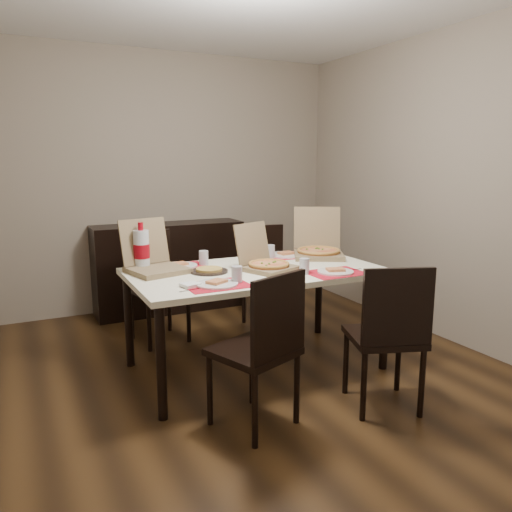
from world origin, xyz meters
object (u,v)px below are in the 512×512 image
at_px(pizza_box_center, 266,263).
at_px(dip_bowl, 249,263).
at_px(sideboard, 170,267).
at_px(dining_table, 256,278).
at_px(soda_bottle, 142,250).
at_px(chair_far_left, 155,281).
at_px(chair_far_right, 265,271).
at_px(chair_near_left, 263,344).
at_px(chair_near_right, 389,332).

xyz_separation_m(pizza_box_center, dip_bowl, (-0.04, 0.21, -0.04)).
bearing_deg(sideboard, dining_table, -85.01).
bearing_deg(soda_bottle, sideboard, 66.32).
distance_m(chair_far_left, soda_bottle, 0.75).
relative_size(chair_far_left, chair_far_right, 1.00).
bearing_deg(dip_bowl, sideboard, 96.30).
height_order(sideboard, chair_near_left, chair_near_left).
distance_m(sideboard, soda_bottle, 1.54).
relative_size(dining_table, pizza_box_center, 3.93).
bearing_deg(pizza_box_center, soda_bottle, 154.09).
xyz_separation_m(sideboard, dip_bowl, (0.17, -1.53, 0.32)).
height_order(dining_table, chair_far_right, chair_far_right).
xyz_separation_m(chair_far_right, soda_bottle, (-1.26, -0.50, 0.38)).
bearing_deg(dip_bowl, chair_near_right, -69.74).
xyz_separation_m(chair_far_left, dip_bowl, (0.52, -0.78, 0.25)).
bearing_deg(dining_table, chair_far_right, 58.69).
xyz_separation_m(sideboard, pizza_box_center, (0.21, -1.74, 0.35)).
bearing_deg(chair_near_right, dining_table, 114.56).
bearing_deg(chair_far_right, chair_far_left, 174.64).
bearing_deg(dining_table, chair_near_right, -65.44).
height_order(sideboard, pizza_box_center, pizza_box_center).
xyz_separation_m(chair_far_right, dip_bowl, (-0.50, -0.68, 0.25)).
distance_m(sideboard, chair_near_left, 2.50).
bearing_deg(dining_table, chair_far_left, 117.93).
distance_m(chair_far_right, soda_bottle, 1.41).
bearing_deg(chair_far_right, dip_bowl, -126.05).
height_order(dining_table, chair_near_right, chair_near_right).
relative_size(chair_far_right, pizza_box_center, 2.03).
xyz_separation_m(dip_bowl, soda_bottle, (-0.76, 0.18, 0.13)).
bearing_deg(soda_bottle, chair_near_right, -47.74).
bearing_deg(chair_near_left, dip_bowl, 68.97).
bearing_deg(chair_far_left, chair_near_right, -63.73).
bearing_deg(dip_bowl, chair_far_right, 53.95).
distance_m(dining_table, pizza_box_center, 0.14).
height_order(chair_far_right, dip_bowl, chair_far_right).
height_order(chair_near_right, soda_bottle, soda_bottle).
bearing_deg(chair_far_right, soda_bottle, -158.29).
bearing_deg(dip_bowl, chair_far_left, 123.89).
distance_m(chair_far_right, pizza_box_center, 1.04).
distance_m(chair_near_right, soda_bottle, 1.79).
relative_size(chair_near_left, chair_near_right, 1.00).
distance_m(sideboard, dip_bowl, 1.57).
distance_m(chair_near_left, pizza_box_center, 0.90).
distance_m(chair_near_right, pizza_box_center, 1.02).
height_order(chair_near_right, chair_far_left, same).
height_order(sideboard, dip_bowl, sideboard).
bearing_deg(chair_near_left, chair_far_right, 62.21).
bearing_deg(pizza_box_center, chair_far_left, 119.56).
height_order(chair_near_left, soda_bottle, soda_bottle).
height_order(chair_near_left, chair_near_right, same).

